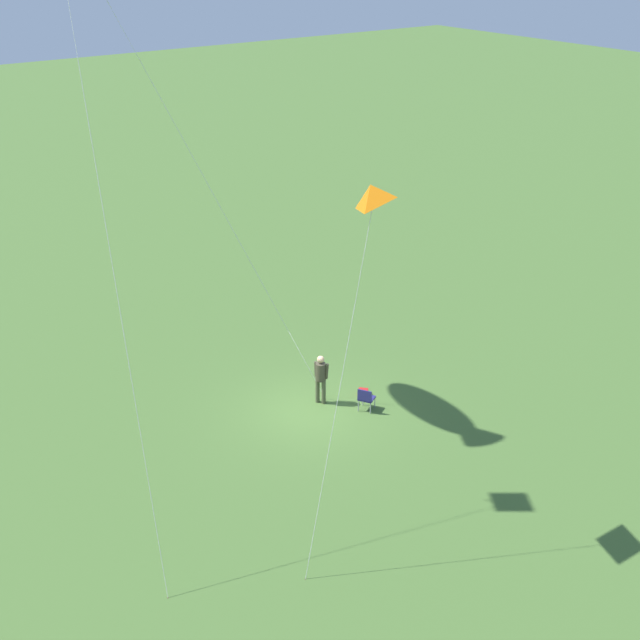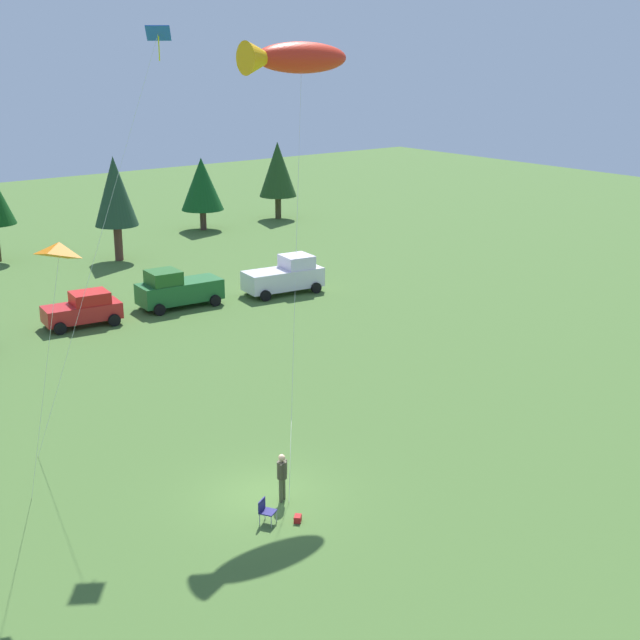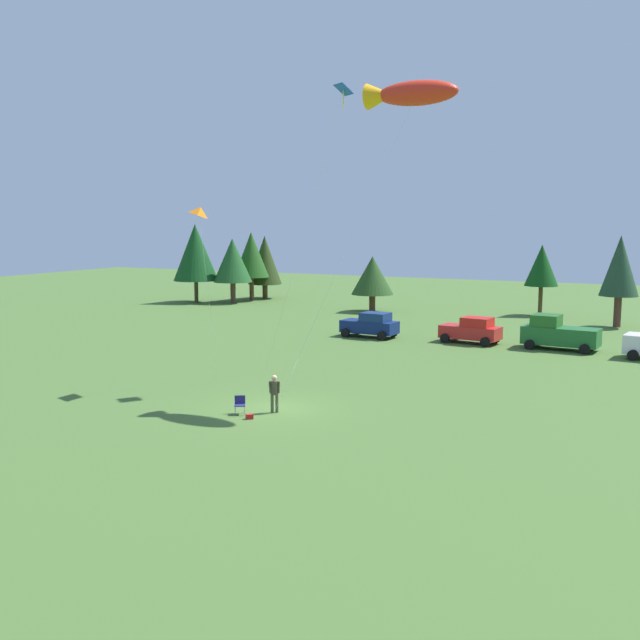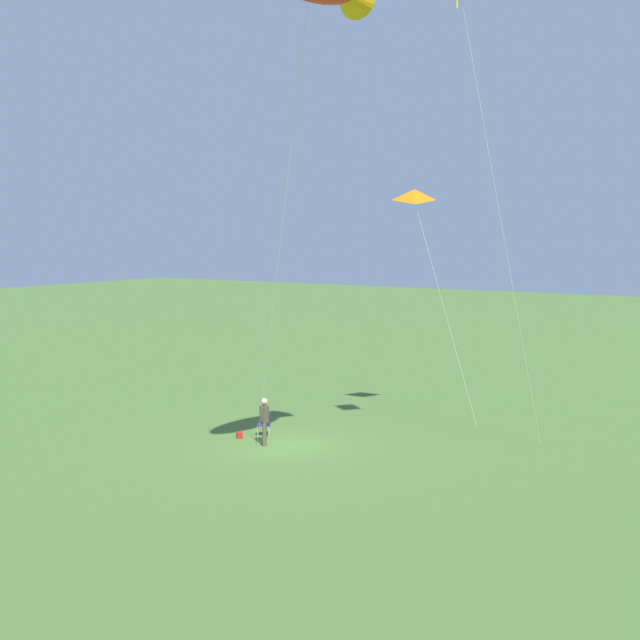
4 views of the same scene
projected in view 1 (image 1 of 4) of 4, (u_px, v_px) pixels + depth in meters
The scene contains 5 objects.
ground_plane at pixel (312, 411), 29.30m from camera, with size 160.00×160.00×0.00m, color #45672D.
person_kite_flyer at pixel (321, 376), 29.38m from camera, with size 0.50×0.47×1.74m.
folding_chair at pixel (366, 398), 29.12m from camera, with size 0.66×0.66×0.82m.
backpack_on_grass at pixel (363, 392), 30.23m from camera, with size 0.32×0.22×0.22m, color #B21D1B.
kite_delta_orange at pixel (370, 195), 20.02m from camera, with size 1.56×3.23×9.50m.
Camera 1 is at (-20.70, 14.73, 14.90)m, focal length 50.00 mm.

